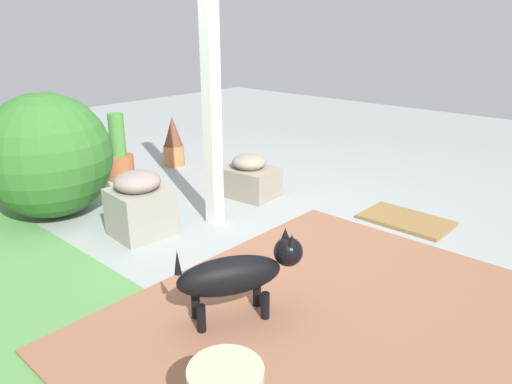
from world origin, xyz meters
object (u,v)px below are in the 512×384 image
at_px(stone_planter_nearest, 249,177).
at_px(dog, 239,273).
at_px(doormat, 406,220).
at_px(round_shrub, 48,156).
at_px(terracotta_pot_tall, 119,156).
at_px(terracotta_pot_spiky, 173,142).
at_px(stone_planter_mid, 139,205).
at_px(porch_pillar, 210,64).

distance_m(stone_planter_nearest, dog, 1.89).
xyz_separation_m(dog, doormat, (-0.08, -1.80, -0.25)).
distance_m(round_shrub, terracotta_pot_tall, 1.01).
distance_m(stone_planter_nearest, terracotta_pot_spiky, 1.28).
height_order(stone_planter_mid, round_shrub, round_shrub).
relative_size(stone_planter_mid, doormat, 0.73).
relative_size(stone_planter_nearest, terracotta_pot_tall, 0.79).
height_order(round_shrub, doormat, round_shrub).
distance_m(dog, doormat, 1.82).
height_order(stone_planter_nearest, dog, dog).
bearing_deg(dog, stone_planter_nearest, -48.64).
bearing_deg(terracotta_pot_spiky, terracotta_pot_tall, 88.23).
bearing_deg(terracotta_pot_spiky, dog, 147.90).
height_order(terracotta_pot_tall, dog, terracotta_pot_tall).
bearing_deg(doormat, terracotta_pot_spiky, 4.88).
relative_size(round_shrub, doormat, 1.49).
xyz_separation_m(porch_pillar, round_shrub, (1.08, 0.76, -0.71)).
xyz_separation_m(round_shrub, dog, (-2.11, 0.04, -0.22)).
relative_size(stone_planter_mid, round_shrub, 0.49).
bearing_deg(round_shrub, terracotta_pot_spiky, -75.25).
height_order(stone_planter_nearest, doormat, stone_planter_nearest).
xyz_separation_m(round_shrub, doormat, (-2.19, -1.76, -0.48)).
bearing_deg(doormat, porch_pillar, 42.14).
height_order(round_shrub, terracotta_pot_tall, round_shrub).
bearing_deg(stone_planter_nearest, stone_planter_mid, 88.96).
distance_m(terracotta_pot_spiky, dog, 2.97).
distance_m(stone_planter_nearest, terracotta_pot_tall, 1.38).
height_order(porch_pillar, terracotta_pot_spiky, porch_pillar).
height_order(terracotta_pot_spiky, terracotta_pot_tall, terracotta_pot_tall).
distance_m(porch_pillar, stone_planter_mid, 1.12).
bearing_deg(stone_planter_mid, stone_planter_nearest, -91.04).
distance_m(stone_planter_mid, round_shrub, 0.91).
relative_size(stone_planter_mid, terracotta_pot_tall, 0.74).
relative_size(stone_planter_mid, terracotta_pot_spiky, 0.90).
relative_size(terracotta_pot_spiky, doormat, 0.81).
height_order(stone_planter_mid, terracotta_pot_spiky, terracotta_pot_spiky).
xyz_separation_m(round_shrub, terracotta_pot_spiky, (0.41, -1.54, -0.24)).
relative_size(porch_pillar, stone_planter_mid, 4.95).
bearing_deg(round_shrub, terracotta_pot_tall, -64.15).
bearing_deg(porch_pillar, terracotta_pot_tall, -4.65).
height_order(porch_pillar, round_shrub, porch_pillar).
height_order(terracotta_pot_tall, doormat, terracotta_pot_tall).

